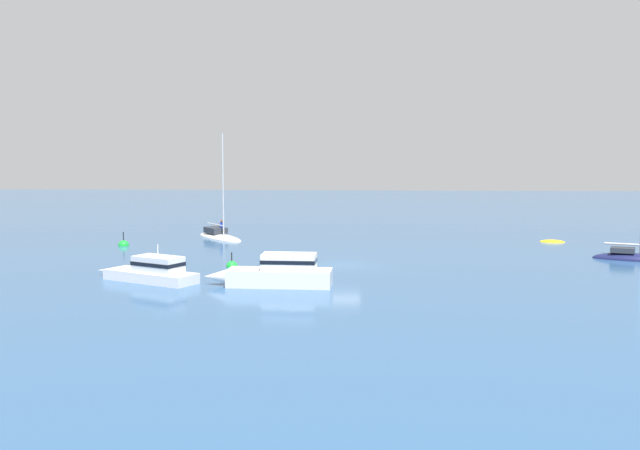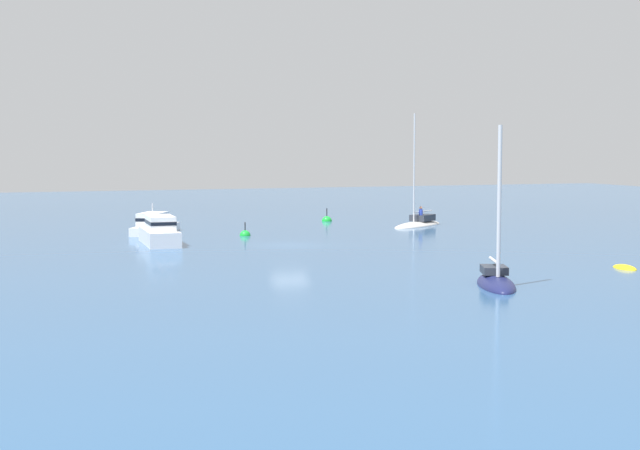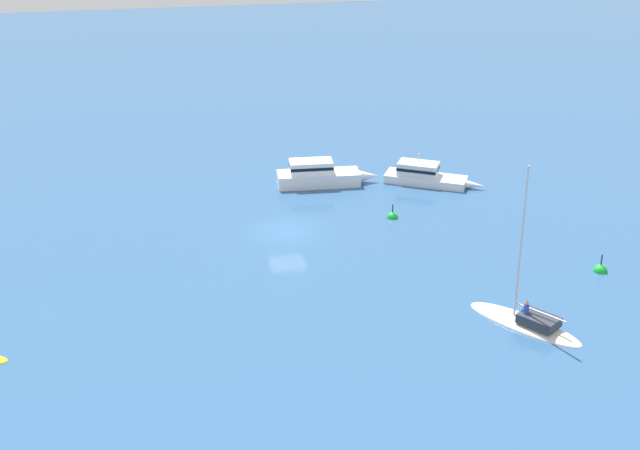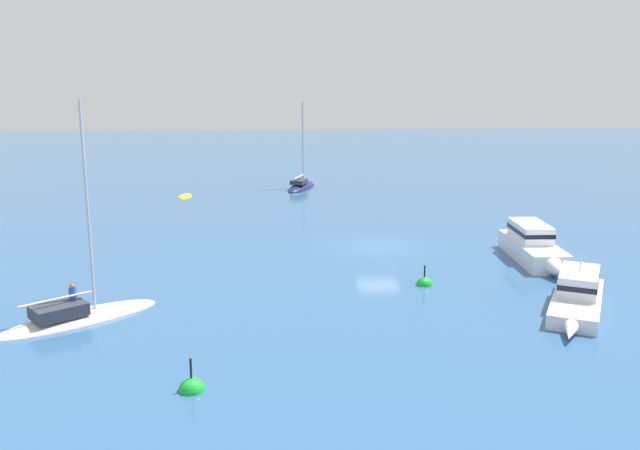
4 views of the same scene
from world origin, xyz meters
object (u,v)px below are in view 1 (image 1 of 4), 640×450
object	(u,v)px
tender	(552,242)
channel_buoy	(232,267)
sailboat	(219,236)
mooring_buoy	(124,246)
launch	(278,273)
ketch	(632,258)
cabin_cruiser	(152,271)

from	to	relation	value
tender	channel_buoy	xyz separation A→B (m)	(-14.60, 25.73, 0.01)
sailboat	channel_buoy	size ratio (longest dim) A/B	6.87
sailboat	tender	bearing A→B (deg)	50.26
mooring_buoy	launch	bearing A→B (deg)	-140.16
channel_buoy	mooring_buoy	world-z (taller)	mooring_buoy
ketch	mooring_buoy	bearing A→B (deg)	-167.27
cabin_cruiser	channel_buoy	bearing A→B (deg)	-95.93
tender	launch	distance (m)	30.82
ketch	tender	world-z (taller)	ketch
cabin_cruiser	sailboat	size ratio (longest dim) A/B	0.77
launch	cabin_cruiser	bearing A→B (deg)	-5.62
cabin_cruiser	launch	world-z (taller)	cabin_cruiser
launch	mooring_buoy	xyz separation A→B (m)	(17.74, 14.80, -0.82)
tender	cabin_cruiser	bearing A→B (deg)	-132.55
tender	sailboat	xyz separation A→B (m)	(1.52, 29.42, 0.15)
sailboat	launch	bearing A→B (deg)	-18.63
sailboat	launch	size ratio (longest dim) A/B	1.23
mooring_buoy	channel_buoy	bearing A→B (deg)	-134.21
ketch	tender	distance (m)	10.63
sailboat	channel_buoy	xyz separation A→B (m)	(-16.12, -3.68, -0.14)
launch	channel_buoy	size ratio (longest dim) A/B	5.58
tender	launch	bearing A→B (deg)	-122.18
cabin_cruiser	channel_buoy	size ratio (longest dim) A/B	5.29
ketch	channel_buoy	xyz separation A→B (m)	(-4.53, 29.13, -0.15)
cabin_cruiser	sailboat	distance (m)	22.16
tender	mooring_buoy	xyz separation A→B (m)	(-4.06, 36.57, 0.00)
launch	mooring_buoy	bearing A→B (deg)	-47.57
ketch	cabin_cruiser	bearing A→B (deg)	-141.08
ketch	launch	xyz separation A→B (m)	(-11.73, 25.17, 0.67)
ketch	mooring_buoy	size ratio (longest dim) A/B	5.17
tender	sailboat	size ratio (longest dim) A/B	0.24
cabin_cruiser	ketch	bearing A→B (deg)	-134.08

